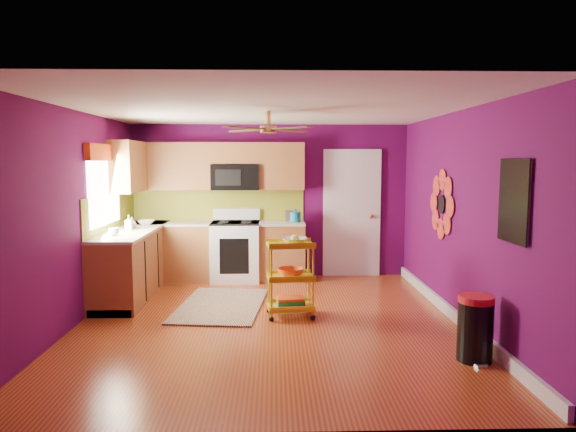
{
  "coord_description": "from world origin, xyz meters",
  "views": [
    {
      "loc": [
        0.06,
        -5.94,
        1.91
      ],
      "look_at": [
        0.24,
        0.4,
        1.23
      ],
      "focal_mm": 32.0,
      "sensor_mm": 36.0,
      "label": 1
    }
  ],
  "objects": [
    {
      "name": "ground",
      "position": [
        0.0,
        0.0,
        0.0
      ],
      "size": [
        5.0,
        5.0,
        0.0
      ],
      "primitive_type": "plane",
      "color": "maroon",
      "rests_on": "ground"
    },
    {
      "name": "room_envelope",
      "position": [
        0.03,
        0.0,
        1.63
      ],
      "size": [
        4.54,
        5.04,
        2.52
      ],
      "color": "#520949",
      "rests_on": "ground"
    },
    {
      "name": "lower_cabinets",
      "position": [
        -1.35,
        1.82,
        0.43
      ],
      "size": [
        2.81,
        2.31,
        0.94
      ],
      "color": "brown",
      "rests_on": "ground"
    },
    {
      "name": "electric_range",
      "position": [
        -0.55,
        2.17,
        0.48
      ],
      "size": [
        0.76,
        0.66,
        1.13
      ],
      "color": "white",
      "rests_on": "ground"
    },
    {
      "name": "upper_cabinetry",
      "position": [
        -1.24,
        2.17,
        1.8
      ],
      "size": [
        2.8,
        2.3,
        1.26
      ],
      "color": "brown",
      "rests_on": "ground"
    },
    {
      "name": "left_window",
      "position": [
        -2.22,
        1.05,
        1.74
      ],
      "size": [
        0.08,
        1.35,
        1.08
      ],
      "color": "white",
      "rests_on": "ground"
    },
    {
      "name": "panel_door",
      "position": [
        1.35,
        2.47,
        1.02
      ],
      "size": [
        0.95,
        0.11,
        2.15
      ],
      "color": "white",
      "rests_on": "ground"
    },
    {
      "name": "right_wall_art",
      "position": [
        2.23,
        -0.34,
        1.44
      ],
      "size": [
        0.04,
        2.74,
        1.04
      ],
      "color": "black",
      "rests_on": "ground"
    },
    {
      "name": "ceiling_fan",
      "position": [
        0.0,
        0.2,
        2.29
      ],
      "size": [
        1.01,
        1.01,
        0.26
      ],
      "color": "#BF8C3F",
      "rests_on": "ground"
    },
    {
      "name": "shag_rug",
      "position": [
        -0.64,
        0.69,
        0.01
      ],
      "size": [
        1.22,
        1.81,
        0.02
      ],
      "primitive_type": "cube",
      "rotation": [
        0.0,
        0.0,
        -0.11
      ],
      "color": "#321A10",
      "rests_on": "ground"
    },
    {
      "name": "rolling_cart",
      "position": [
        0.27,
        0.21,
        0.52
      ],
      "size": [
        0.6,
        0.46,
        1.02
      ],
      "color": "yellow",
      "rests_on": "ground"
    },
    {
      "name": "trash_can",
      "position": [
        1.98,
        -1.24,
        0.32
      ],
      "size": [
        0.42,
        0.42,
        0.64
      ],
      "color": "black",
      "rests_on": "ground"
    },
    {
      "name": "teal_kettle",
      "position": [
        0.4,
        2.17,
        1.02
      ],
      "size": [
        0.18,
        0.18,
        0.21
      ],
      "color": "#12728D",
      "rests_on": "lower_cabinets"
    },
    {
      "name": "toaster",
      "position": [
        0.35,
        2.2,
        1.03
      ],
      "size": [
        0.22,
        0.15,
        0.18
      ],
      "primitive_type": "cube",
      "color": "beige",
      "rests_on": "lower_cabinets"
    },
    {
      "name": "soap_bottle_a",
      "position": [
        -1.99,
        1.31,
        1.04
      ],
      "size": [
        0.09,
        0.1,
        0.21
      ],
      "primitive_type": "imported",
      "color": "#EA3F72",
      "rests_on": "lower_cabinets"
    },
    {
      "name": "soap_bottle_b",
      "position": [
        -1.98,
        1.45,
        1.02
      ],
      "size": [
        0.13,
        0.13,
        0.16
      ],
      "primitive_type": "imported",
      "color": "white",
      "rests_on": "lower_cabinets"
    },
    {
      "name": "counter_dish",
      "position": [
        -1.9,
        1.95,
        0.97
      ],
      "size": [
        0.26,
        0.26,
        0.06
      ],
      "primitive_type": "imported",
      "color": "white",
      "rests_on": "lower_cabinets"
    },
    {
      "name": "counter_cup",
      "position": [
        -2.02,
        0.72,
        0.99
      ],
      "size": [
        0.13,
        0.13,
        0.1
      ],
      "primitive_type": "imported",
      "color": "white",
      "rests_on": "lower_cabinets"
    }
  ]
}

